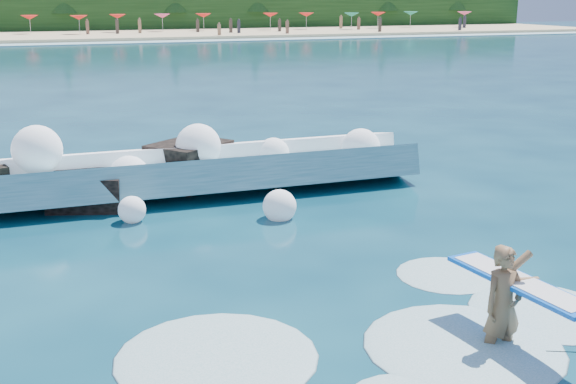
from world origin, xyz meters
The scene contains 11 objects.
ground centered at (0.00, 0.00, 0.00)m, with size 200.00×200.00×0.00m, color #082E42.
beach centered at (0.00, 78.00, 0.20)m, with size 140.00×20.00×0.40m, color tan.
wet_band centered at (0.00, 67.00, 0.04)m, with size 140.00×5.00×0.08m, color silver.
treeline centered at (0.00, 88.00, 2.50)m, with size 140.00×4.00×5.00m, color black.
breaking_wave centered at (-1.69, 6.97, 0.49)m, with size 16.37×2.62×1.41m.
rock_cluster centered at (-2.28, 7.24, 0.42)m, with size 8.24×3.28×1.33m.
surfer_with_board centered at (3.09, -2.74, 0.67)m, with size 1.06×2.97×1.81m.
wave_spray centered at (-1.92, 6.74, 0.92)m, with size 14.65×4.31×1.99m.
surf_foam centered at (1.93, -2.16, 0.00)m, with size 9.23×5.38×0.14m.
beach_umbrellas centered at (-0.06, 80.16, 2.25)m, with size 113.99×6.51×0.50m.
beachgoers centered at (-2.78, 75.36, 1.14)m, with size 107.50×11.52×1.94m.
Camera 1 is at (-3.06, -10.57, 4.88)m, focal length 45.00 mm.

